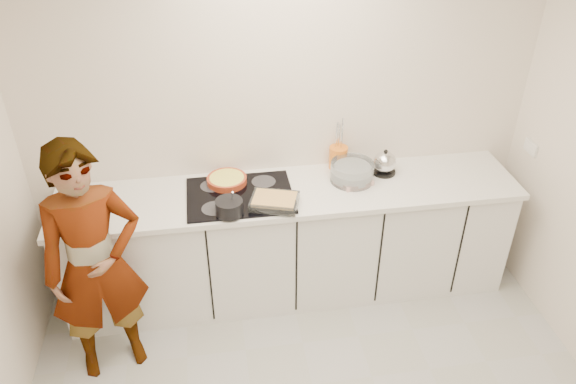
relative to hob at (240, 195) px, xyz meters
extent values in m
cube|color=silver|center=(0.35, 0.34, 0.38)|extent=(3.60, 0.00, 2.60)
cube|color=white|center=(2.14, 0.07, 0.15)|extent=(0.02, 0.15, 0.09)
cube|color=white|center=(0.35, 0.02, -0.48)|extent=(3.20, 0.58, 0.87)
cube|color=white|center=(0.35, 0.02, -0.03)|extent=(3.24, 0.64, 0.04)
cube|color=black|center=(0.00, 0.00, 0.00)|extent=(0.72, 0.54, 0.01)
cylinder|color=#AC3A1D|center=(-0.08, 0.16, 0.03)|extent=(0.34, 0.34, 0.04)
cylinder|color=#F6EA56|center=(-0.08, 0.16, 0.05)|extent=(0.29, 0.29, 0.01)
cylinder|color=black|center=(-0.08, -0.21, 0.06)|extent=(0.18, 0.18, 0.10)
cylinder|color=silver|center=(-0.06, -0.19, 0.10)|extent=(0.03, 0.07, 0.15)
cube|color=silver|center=(0.22, -0.16, 0.04)|extent=(0.36, 0.31, 0.06)
cube|color=#F3C465|center=(0.22, -0.16, 0.06)|extent=(0.32, 0.27, 0.02)
cylinder|color=silver|center=(0.80, 0.08, 0.06)|extent=(0.36, 0.36, 0.14)
cylinder|color=white|center=(0.80, 0.08, 0.04)|extent=(0.30, 0.30, 0.07)
cube|color=white|center=(0.82, 0.04, 0.01)|extent=(0.26, 0.22, 0.04)
cylinder|color=black|center=(1.06, 0.14, 0.00)|extent=(0.19, 0.19, 0.02)
sphere|color=silver|center=(1.06, 0.14, 0.08)|extent=(0.18, 0.18, 0.16)
sphere|color=black|center=(1.06, 0.14, 0.17)|extent=(0.03, 0.03, 0.03)
cylinder|color=orange|center=(0.75, 0.27, 0.08)|extent=(0.17, 0.17, 0.17)
imported|color=white|center=(-0.92, -0.49, -0.09)|extent=(0.69, 0.55, 1.65)
camera|label=1|loc=(-0.17, -3.21, 2.12)|focal=35.00mm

